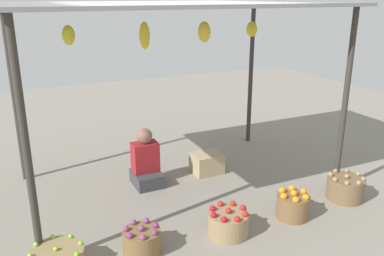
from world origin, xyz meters
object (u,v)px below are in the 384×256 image
at_px(basket_potatoes, 345,188).
at_px(basket_oranges, 293,205).
at_px(vendor_person, 146,163).
at_px(basket_purple_onions, 142,240).
at_px(wooden_crate_near_vendor, 207,163).
at_px(basket_red_apples, 228,223).

bearing_deg(basket_potatoes, basket_oranges, -174.62).
bearing_deg(vendor_person, basket_oranges, -51.29).
xyz_separation_m(basket_purple_onions, wooden_crate_near_vendor, (1.45, 1.42, 0.01)).
bearing_deg(basket_red_apples, vendor_person, 104.33).
height_order(basket_red_apples, wooden_crate_near_vendor, basket_red_apples).
xyz_separation_m(basket_purple_onions, basket_oranges, (1.77, -0.10, 0.02)).
relative_size(vendor_person, wooden_crate_near_vendor, 1.92).
bearing_deg(basket_red_apples, basket_purple_onions, 174.63).
xyz_separation_m(basket_purple_onions, basket_potatoes, (2.65, -0.02, 0.02)).
xyz_separation_m(basket_oranges, wooden_crate_near_vendor, (-0.32, 1.52, -0.01)).
height_order(vendor_person, basket_oranges, vendor_person).
xyz_separation_m(basket_purple_onions, basket_red_apples, (0.93, -0.09, 0.01)).
xyz_separation_m(vendor_person, basket_red_apples, (0.39, -1.52, -0.17)).
bearing_deg(basket_oranges, basket_purple_onions, 176.77).
distance_m(basket_purple_onions, basket_oranges, 1.77).
bearing_deg(wooden_crate_near_vendor, basket_oranges, -78.02).
bearing_deg(wooden_crate_near_vendor, vendor_person, 179.18).
distance_m(vendor_person, wooden_crate_near_vendor, 0.92).
xyz_separation_m(basket_potatoes, wooden_crate_near_vendor, (-1.20, 1.43, -0.00)).
bearing_deg(basket_red_apples, wooden_crate_near_vendor, 71.06).
xyz_separation_m(basket_red_apples, wooden_crate_near_vendor, (0.52, 1.50, 0.01)).
bearing_deg(vendor_person, basket_potatoes, -34.49).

